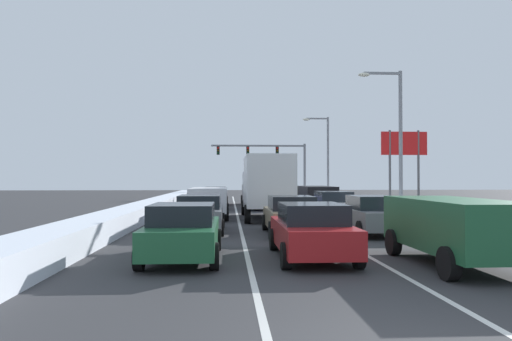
{
  "coord_description": "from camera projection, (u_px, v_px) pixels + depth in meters",
  "views": [
    {
      "loc": [
        -2.23,
        -5.48,
        2.2
      ],
      "look_at": [
        0.44,
        40.1,
        2.95
      ],
      "focal_mm": 33.13,
      "sensor_mm": 36.0,
      "label": 1
    }
  ],
  "objects": [
    {
      "name": "lane_stripe_between_center_lane_and_left_lane",
      "position": [
        237.0,
        213.0,
        29.76
      ],
      "size": [
        0.14,
        53.55,
        0.01
      ],
      "primitive_type": "cube",
      "color": "silver",
      "rests_on": "ground"
    },
    {
      "name": "ground_plane",
      "position": [
        270.0,
        220.0,
        25.0
      ],
      "size": [
        126.57,
        126.57,
        0.0
      ],
      "primitive_type": "plane",
      "color": "#333335"
    },
    {
      "name": "roadside_sign_right",
      "position": [
        404.0,
        152.0,
        32.38
      ],
      "size": [
        3.2,
        0.16,
        5.5
      ],
      "color": "#59595B",
      "rests_on": "ground"
    },
    {
      "name": "snow_bank_right_shoulder",
      "position": [
        372.0,
        207.0,
        30.28
      ],
      "size": [
        1.92,
        53.55,
        0.66
      ],
      "primitive_type": "cube",
      "color": "silver",
      "rests_on": "ground"
    },
    {
      "name": "traffic_light_gantry",
      "position": [
        272.0,
        156.0,
        54.38
      ],
      "size": [
        10.94,
        0.47,
        6.2
      ],
      "color": "slate",
      "rests_on": "ground"
    },
    {
      "name": "street_lamp_right_mid",
      "position": [
        325.0,
        151.0,
        47.38
      ],
      "size": [
        2.66,
        0.36,
        8.35
      ],
      "color": "gray",
      "rests_on": "ground"
    },
    {
      "name": "sedan_red_center_lane_nearest",
      "position": [
        311.0,
        231.0,
        12.91
      ],
      "size": [
        2.0,
        4.5,
        1.51
      ],
      "color": "maroon",
      "rests_on": "ground"
    },
    {
      "name": "sedan_gray_right_lane_second",
      "position": [
        372.0,
        214.0,
        18.65
      ],
      "size": [
        2.0,
        4.5,
        1.51
      ],
      "color": "slate",
      "rests_on": "ground"
    },
    {
      "name": "suv_green_right_lane_nearest",
      "position": [
        454.0,
        225.0,
        11.84
      ],
      "size": [
        2.16,
        4.9,
        1.67
      ],
      "color": "#1E5633",
      "rests_on": "ground"
    },
    {
      "name": "sedan_navy_center_lane_fourth",
      "position": [
        261.0,
        199.0,
        33.33
      ],
      "size": [
        2.0,
        4.5,
        1.51
      ],
      "color": "navy",
      "rests_on": "ground"
    },
    {
      "name": "sedan_gray_left_lane_second",
      "position": [
        200.0,
        213.0,
        19.29
      ],
      "size": [
        2.0,
        4.5,
        1.51
      ],
      "color": "slate",
      "rests_on": "ground"
    },
    {
      "name": "sedan_black_left_lane_fourth",
      "position": [
        213.0,
        199.0,
        32.85
      ],
      "size": [
        2.0,
        4.5,
        1.51
      ],
      "color": "black",
      "rests_on": "ground"
    },
    {
      "name": "street_lamp_right_near",
      "position": [
        395.0,
        129.0,
        27.96
      ],
      "size": [
        2.66,
        0.36,
        8.58
      ],
      "color": "gray",
      "rests_on": "ground"
    },
    {
      "name": "suv_white_left_lane_third",
      "position": [
        209.0,
        200.0,
        25.74
      ],
      "size": [
        2.16,
        4.9,
        1.67
      ],
      "color": "silver",
      "rests_on": "ground"
    },
    {
      "name": "lane_stripe_between_right_lane_and_center_lane",
      "position": [
        290.0,
        213.0,
        29.96
      ],
      "size": [
        0.14,
        53.55,
        0.01
      ],
      "primitive_type": "cube",
      "color": "silver",
      "rests_on": "ground"
    },
    {
      "name": "sedan_tan_center_lane_second",
      "position": [
        291.0,
        215.0,
        18.44
      ],
      "size": [
        2.0,
        4.5,
        1.51
      ],
      "color": "#937F60",
      "rests_on": "ground"
    },
    {
      "name": "sedan_maroon_left_lane_fifth",
      "position": [
        216.0,
        196.0,
        38.73
      ],
      "size": [
        2.0,
        4.5,
        1.51
      ],
      "color": "maroon",
      "rests_on": "ground"
    },
    {
      "name": "suv_charcoal_center_lane_fifth",
      "position": [
        254.0,
        192.0,
        39.23
      ],
      "size": [
        2.16,
        4.9,
        1.67
      ],
      "color": "#38383D",
      "rests_on": "ground"
    },
    {
      "name": "sedan_maroon_right_lane_fifth",
      "position": [
        300.0,
        196.0,
        38.09
      ],
      "size": [
        2.0,
        4.5,
        1.51
      ],
      "color": "maroon",
      "rests_on": "ground"
    },
    {
      "name": "suv_black_right_lane_fourth",
      "position": [
        316.0,
        196.0,
        31.12
      ],
      "size": [
        2.16,
        4.9,
        1.67
      ],
      "color": "black",
      "rests_on": "ground"
    },
    {
      "name": "snow_bank_left_shoulder",
      "position": [
        152.0,
        207.0,
        29.46
      ],
      "size": [
        1.59,
        53.55,
        0.79
      ],
      "primitive_type": "cube",
      "color": "silver",
      "rests_on": "ground"
    },
    {
      "name": "box_truck_center_lane_third",
      "position": [
        266.0,
        184.0,
        25.37
      ],
      "size": [
        2.53,
        7.2,
        3.36
      ],
      "color": "#B7BABF",
      "rests_on": "ground"
    },
    {
      "name": "sedan_white_right_lane_third",
      "position": [
        333.0,
        206.0,
        24.8
      ],
      "size": [
        2.0,
        4.5,
        1.51
      ],
      "color": "silver",
      "rests_on": "ground"
    },
    {
      "name": "sedan_green_left_lane_nearest",
      "position": [
        183.0,
        231.0,
        12.75
      ],
      "size": [
        2.0,
        4.5,
        1.51
      ],
      "color": "#1E5633",
      "rests_on": "ground"
    }
  ]
}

